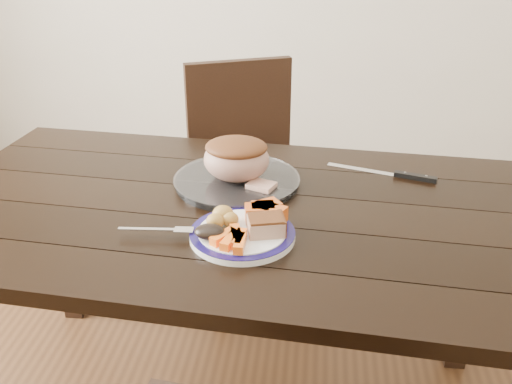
# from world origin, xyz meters

# --- Properties ---
(dining_table) EXTENTS (1.66, 1.02, 0.75)m
(dining_table) POSITION_xyz_m (0.00, 0.00, 0.66)
(dining_table) COLOR black
(dining_table) RESTS_ON ground
(chair_far) EXTENTS (0.55, 0.56, 0.93)m
(chair_far) POSITION_xyz_m (-0.04, 0.73, 0.52)
(chair_far) COLOR black
(chair_far) RESTS_ON ground
(dinner_plate) EXTENTS (0.25, 0.25, 0.02)m
(dinner_plate) POSITION_xyz_m (0.06, -0.16, 0.76)
(dinner_plate) COLOR white
(dinner_plate) RESTS_ON dining_table
(plate_rim) EXTENTS (0.25, 0.25, 0.02)m
(plate_rim) POSITION_xyz_m (0.06, -0.16, 0.77)
(plate_rim) COLOR #140E46
(plate_rim) RESTS_ON dinner_plate
(serving_platter) EXTENTS (0.34, 0.34, 0.02)m
(serving_platter) POSITION_xyz_m (0.01, 0.12, 0.76)
(serving_platter) COLOR white
(serving_platter) RESTS_ON dining_table
(pork_slice) EXTENTS (0.10, 0.08, 0.04)m
(pork_slice) POSITION_xyz_m (0.12, -0.17, 0.79)
(pork_slice) COLOR tan
(pork_slice) RESTS_ON dinner_plate
(roasted_potatoes) EXTENTS (0.08, 0.07, 0.04)m
(roasted_potatoes) POSITION_xyz_m (0.01, -0.14, 0.79)
(roasted_potatoes) COLOR gold
(roasted_potatoes) RESTS_ON dinner_plate
(carrot_batons) EXTENTS (0.08, 0.11, 0.02)m
(carrot_batons) POSITION_xyz_m (0.05, -0.22, 0.78)
(carrot_batons) COLOR orange
(carrot_batons) RESTS_ON dinner_plate
(pumpkin_wedges) EXTENTS (0.11, 0.09, 0.04)m
(pumpkin_wedges) POSITION_xyz_m (0.11, -0.10, 0.79)
(pumpkin_wedges) COLOR #F65D1B
(pumpkin_wedges) RESTS_ON dinner_plate
(dark_mushroom) EXTENTS (0.07, 0.05, 0.03)m
(dark_mushroom) POSITION_xyz_m (-0.00, -0.21, 0.79)
(dark_mushroom) COLOR black
(dark_mushroom) RESTS_ON dinner_plate
(fork) EXTENTS (0.18, 0.03, 0.00)m
(fork) POSITION_xyz_m (-0.12, -0.18, 0.77)
(fork) COLOR silver
(fork) RESTS_ON dinner_plate
(roast_joint) EXTENTS (0.18, 0.16, 0.12)m
(roast_joint) POSITION_xyz_m (0.01, 0.12, 0.83)
(roast_joint) COLOR tan
(roast_joint) RESTS_ON serving_platter
(cut_slice) EXTENTS (0.09, 0.08, 0.02)m
(cut_slice) POSITION_xyz_m (0.08, 0.07, 0.78)
(cut_slice) COLOR tan
(cut_slice) RESTS_ON serving_platter
(carving_knife) EXTENTS (0.31, 0.12, 0.01)m
(carving_knife) POSITION_xyz_m (0.47, 0.23, 0.76)
(carving_knife) COLOR silver
(carving_knife) RESTS_ON dining_table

